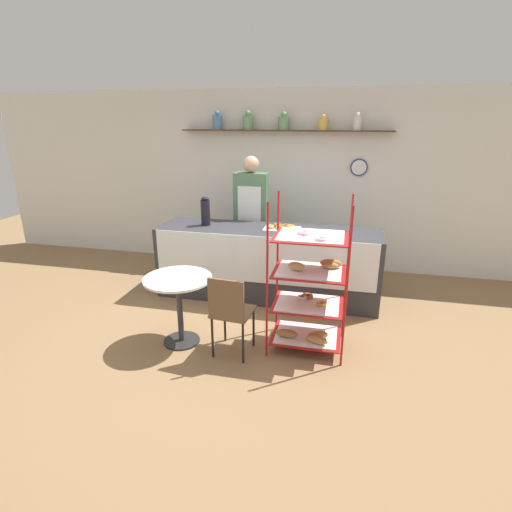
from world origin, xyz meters
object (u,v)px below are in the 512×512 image
Objects in this scene: pastry_rack at (309,290)px; cafe_table at (179,294)px; donut_tray_counter at (282,227)px; person_worker at (251,214)px; coffee_carafe at (205,211)px; cafe_chair at (230,308)px.

cafe_table is (-1.32, -0.21, -0.09)m from pastry_rack.
donut_tray_counter is (0.84, 1.40, 0.40)m from cafe_table.
person_worker reaches higher than pastry_rack.
pastry_rack is at bearing -37.79° from coffee_carafe.
pastry_rack is at bearing 9.02° from cafe_table.
cafe_chair is 1.79m from coffee_carafe.
person_worker reaches higher than coffee_carafe.
coffee_carafe is 1.03m from donut_tray_counter.
donut_tray_counter is (0.25, 1.54, 0.43)m from cafe_chair.
pastry_rack is 0.82m from cafe_chair.
coffee_carafe is at bearing 97.28° from cafe_table.
person_worker reaches higher than donut_tray_counter.
coffee_carafe reaches higher than cafe_chair.
coffee_carafe is (-0.49, -0.55, 0.14)m from person_worker.
person_worker reaches higher than cafe_table.
pastry_rack is 2.12× the size of cafe_table.
donut_tray_counter is (1.01, 0.03, -0.17)m from coffee_carafe.
cafe_chair is at bearing -13.31° from cafe_table.
person_worker is 2.41× the size of cafe_table.
coffee_carafe is at bearing 142.21° from pastry_rack.
cafe_chair is (0.28, -2.06, -0.45)m from person_worker.
person_worker is 4.73× the size of coffee_carafe.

